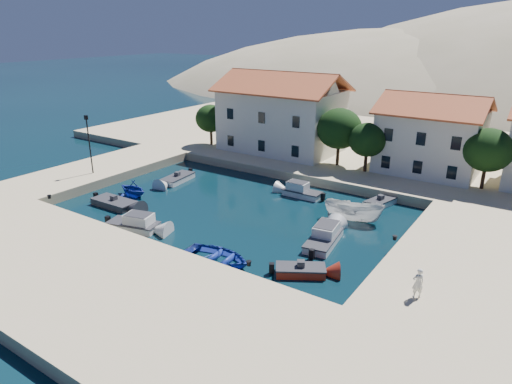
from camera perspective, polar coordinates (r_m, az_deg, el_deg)
ground at (r=35.04m, az=-12.54°, el=-7.35°), size 400.00×400.00×0.00m
quay_south at (r=31.58m, az=-20.57°, el=-10.41°), size 52.00×12.00×1.00m
quay_east at (r=34.59m, az=26.07°, el=-8.49°), size 11.00×20.00×1.00m
quay_west at (r=54.55m, az=-18.92°, el=2.56°), size 8.00×20.00×1.00m
quay_north at (r=64.47m, az=13.90°, el=5.63°), size 80.00×36.00×1.00m
building_left at (r=57.85m, az=3.21°, el=10.09°), size 14.70×9.45×9.70m
building_mid at (r=52.25m, az=21.07°, el=6.94°), size 10.50×8.40×8.30m
trees at (r=51.20m, az=11.89°, el=7.16°), size 37.30×5.30×6.45m
lamppost at (r=51.19m, az=-20.18°, el=6.26°), size 0.35×0.25×6.22m
bollards at (r=35.31m, az=-4.99°, el=-4.62°), size 29.36×9.56×0.30m
motorboat_grey_sw at (r=44.61m, az=-17.29°, el=-1.33°), size 4.48×2.05×1.25m
cabin_cruiser_south at (r=39.07m, az=-15.09°, el=-3.86°), size 4.59×2.84×1.60m
rowboat_south at (r=33.07m, az=-4.86°, el=-8.64°), size 5.38×4.04×1.06m
motorboat_red_se at (r=31.35m, az=5.60°, el=-9.77°), size 3.63×3.01×1.25m
cabin_cruiser_east at (r=35.60m, az=8.45°, el=-5.76°), size 2.57×4.93×1.60m
boat_east at (r=40.39m, az=12.03°, el=-3.53°), size 5.43×2.92×1.99m
motorboat_white_ne at (r=44.27m, az=15.28°, el=-1.28°), size 2.32×3.57×1.25m
rowboat_west at (r=46.96m, az=-15.09°, el=-0.42°), size 3.57×3.12×1.82m
motorboat_white_west at (r=50.20m, az=-9.77°, el=1.66°), size 2.31×4.32×1.25m
cabin_cruiser_north at (r=45.16m, az=5.81°, el=0.01°), size 3.84×1.63×1.60m
pedestrian at (r=28.28m, az=19.59°, el=-10.66°), size 0.81×0.78×1.87m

